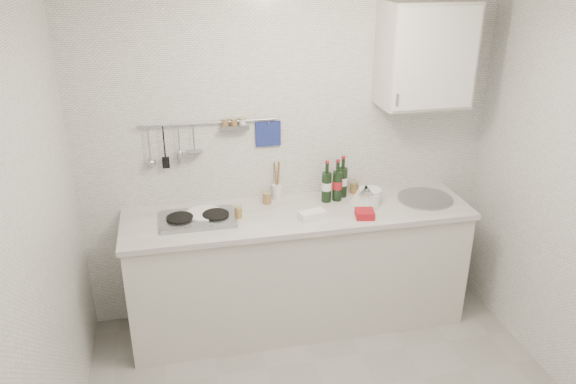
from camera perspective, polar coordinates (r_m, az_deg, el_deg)
The scene contains 15 objects.
back_wall at distance 4.07m, azimuth 0.18°, elevation 4.00°, with size 3.00×0.02×2.50m, color silver.
wall_left at distance 2.80m, azimuth -24.67°, elevation -8.13°, with size 0.02×2.80×2.50m, color silver.
counter at distance 4.16m, azimuth 1.14°, elevation -8.01°, with size 2.44×0.64×0.96m.
wall_rail at distance 3.90m, azimuth -8.33°, elevation 5.60°, with size 0.98×0.09×0.34m.
wall_cabinet at distance 4.01m, azimuth 13.79°, elevation 13.41°, with size 0.60×0.38×0.70m.
plate_stack_hob at distance 3.87m, azimuth -8.62°, elevation -2.34°, with size 0.26×0.26×0.04m.
plate_stack_sink at distance 4.07m, azimuth 8.07°, elevation -0.52°, with size 0.23×0.22×0.11m.
wine_bottles at distance 4.07m, azimuth 4.86°, elevation 1.28°, with size 0.21×0.14×0.31m.
butter_dish at distance 3.82m, azimuth 2.49°, elevation -2.34°, with size 0.18×0.09×0.05m, color white.
strawberry_punnet at distance 3.87m, azimuth 7.80°, elevation -2.21°, with size 0.12×0.12×0.05m, color red.
utensil_crock at distance 4.10m, azimuth -1.10°, elevation 0.24°, with size 0.07×0.07×0.30m.
jar_a at distance 4.03m, azimuth -2.15°, elevation -0.56°, with size 0.07×0.07×0.09m.
jar_b at distance 4.23m, azimuth 6.73°, elevation 0.50°, with size 0.07×0.07×0.09m.
jar_c at distance 4.17m, azimuth 8.77°, elevation -0.03°, with size 0.06×0.06×0.08m.
jar_d at distance 3.84m, azimuth -5.08°, elevation -2.02°, with size 0.06×0.06×0.08m.
Camera 1 is at (-0.83, -2.34, 2.62)m, focal length 35.00 mm.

